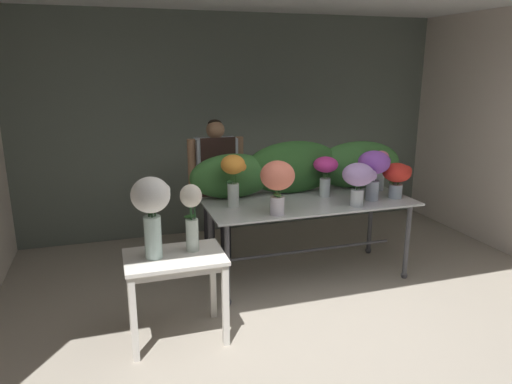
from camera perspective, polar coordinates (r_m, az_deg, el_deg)
The scene contains 16 objects.
ground_plane at distance 5.12m, azimuth 2.91°, elevation -10.09°, with size 7.49×7.49×0.00m, color #9E9384.
wall_back at distance 6.30m, azimuth -2.40°, elevation 8.12°, with size 5.72×0.12×2.83m, color slate.
wall_right at distance 6.30m, azimuth 28.45°, elevation 6.32°, with size 0.12×3.52×2.83m, color beige.
display_table_glass at distance 4.88m, azimuth 6.40°, elevation -2.37°, with size 2.13×0.93×0.84m.
side_table_white at distance 3.84m, azimuth -9.80°, elevation -8.95°, with size 0.78×0.54×0.73m.
florist at distance 5.24m, azimuth -4.82°, elevation 2.05°, with size 0.63×0.24×1.61m.
foliage_backdrop at distance 5.11m, azimuth 5.69°, elevation 2.88°, with size 2.44×0.32×0.57m.
vase_coral_freesia at distance 4.29m, azimuth 2.64°, elevation 1.48°, with size 0.32×0.32×0.51m.
vase_magenta_ranunculus at distance 4.97m, azimuth 8.47°, elevation 2.64°, with size 0.28×0.26×0.42m.
vase_violet_stock at distance 4.91m, azimuth 14.16°, elevation 2.95°, with size 0.33×0.32×0.51m.
vase_scarlet_roses at distance 5.08m, azimuth 16.75°, elevation 1.90°, with size 0.31×0.29×0.37m.
vase_rosy_anemones at distance 5.34m, azimuth 14.93°, elevation 3.01°, with size 0.19×0.16×0.44m.
vase_sunset_dahlias at distance 4.53m, azimuth -2.76°, elevation 2.25°, with size 0.25×0.24×0.52m.
vase_lilac_peonies at distance 4.67m, azimuth 12.34°, elevation 1.68°, with size 0.34×0.31×0.43m.
vase_white_roses_tall at distance 3.65m, azimuth -12.56°, elevation -1.70°, with size 0.30×0.30×0.65m.
vase_cream_lisianthus_tall at distance 3.76m, azimuth -7.84°, elevation -2.57°, with size 0.17×0.17×0.55m.
Camera 1 is at (-1.65, -2.63, 2.18)m, focal length 32.95 mm.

